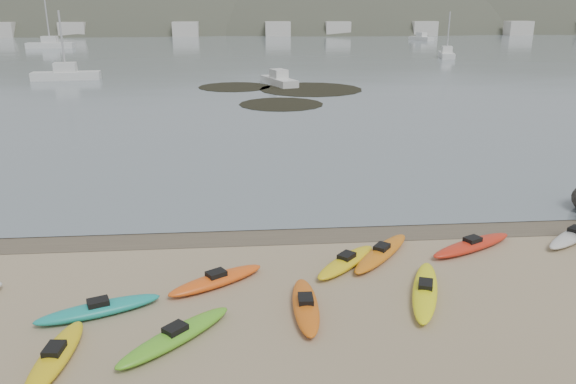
{
  "coord_description": "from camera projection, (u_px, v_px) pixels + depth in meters",
  "views": [
    {
      "loc": [
        -1.66,
        -19.45,
        7.96
      ],
      "look_at": [
        0.0,
        0.0,
        1.5
      ],
      "focal_mm": 35.0,
      "sensor_mm": 36.0,
      "label": 1
    }
  ],
  "objects": [
    {
      "name": "ground",
      "position": [
        288.0,
        230.0,
        21.03
      ],
      "size": [
        600.0,
        600.0,
        0.0
      ],
      "primitive_type": "plane",
      "color": "tan",
      "rests_on": "ground"
    },
    {
      "name": "wet_sand",
      "position": [
        289.0,
        233.0,
        20.75
      ],
      "size": [
        60.0,
        60.0,
        0.0
      ],
      "primitive_type": "plane",
      "color": "brown",
      "rests_on": "ground"
    },
    {
      "name": "water",
      "position": [
        241.0,
        22.0,
        304.82
      ],
      "size": [
        1200.0,
        1200.0,
        0.0
      ],
      "primitive_type": "plane",
      "color": "slate",
      "rests_on": "ground"
    },
    {
      "name": "kayaks",
      "position": [
        272.0,
        285.0,
        16.48
      ],
      "size": [
        23.84,
        8.99,
        0.34
      ],
      "color": "teal",
      "rests_on": "ground"
    },
    {
      "name": "kelp_mats",
      "position": [
        283.0,
        92.0,
        54.93
      ],
      "size": [
        16.61,
        18.59,
        0.04
      ],
      "color": "black",
      "rests_on": "water"
    },
    {
      "name": "moored_boats",
      "position": [
        227.0,
        51.0,
        98.79
      ],
      "size": [
        89.81,
        87.86,
        1.27
      ],
      "color": "silver",
      "rests_on": "ground"
    },
    {
      "name": "far_hills",
      "position": [
        348.0,
        73.0,
        212.7
      ],
      "size": [
        550.0,
        135.0,
        80.0
      ],
      "color": "#384235",
      "rests_on": "ground"
    },
    {
      "name": "far_town",
      "position": [
        266.0,
        29.0,
        158.06
      ],
      "size": [
        199.0,
        5.0,
        4.0
      ],
      "color": "beige",
      "rests_on": "ground"
    }
  ]
}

